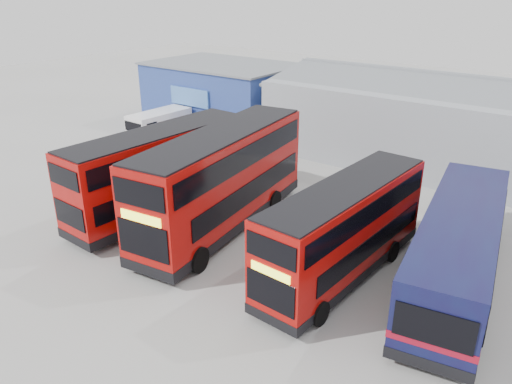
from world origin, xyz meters
name	(u,v)px	position (x,y,z in m)	size (l,w,h in m)	color
ground_plane	(203,256)	(0.00, 0.00, 0.00)	(120.00, 120.00, 0.00)	gray
office_block	(223,94)	(-14.00, 17.99, 2.58)	(12.30, 8.32, 5.12)	navy
maintenance_shed	(506,131)	(8.00, 20.00, 2.60)	(30.50, 12.00, 5.89)	#91979E
double_decker_left	(160,173)	(-4.85, 2.13, 2.26)	(3.04, 10.82, 4.53)	#A50C09
double_decker_centre	(222,182)	(-1.12, 2.73, 2.47)	(4.36, 11.96, 4.95)	#A50C09
double_decker_right	(344,232)	(5.75, 2.30, 2.05)	(2.88, 9.84, 4.11)	#A50C09
single_decker_blue	(458,250)	(9.75, 4.38, 1.61)	(4.66, 12.21, 3.24)	#0D153D
panel_van	(160,124)	(-14.77, 11.25, 1.24)	(2.29, 5.15, 2.23)	white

